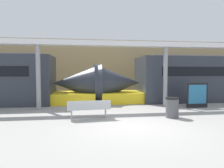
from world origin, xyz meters
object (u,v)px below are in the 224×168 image
at_px(train_left, 212,80).
at_px(support_column_far, 38,77).
at_px(bench_near, 89,108).
at_px(support_column_near, 165,77).
at_px(poster_board, 197,95).
at_px(trash_bin, 172,108).

distance_m(train_left, support_column_far, 12.00).
bearing_deg(bench_near, support_column_far, 130.56).
relative_size(bench_near, support_column_near, 0.54).
distance_m(bench_near, support_column_far, 3.97).
bearing_deg(poster_board, support_column_far, 175.47).
bearing_deg(support_column_near, train_left, 25.97).
xyz_separation_m(train_left, support_column_near, (-4.54, -2.21, 0.25)).
relative_size(train_left, bench_near, 9.03).
xyz_separation_m(train_left, bench_near, (-9.12, -4.86, -1.00)).
bearing_deg(bench_near, train_left, 23.23).
distance_m(train_left, support_column_near, 5.06).
relative_size(poster_board, support_column_near, 0.41).
distance_m(train_left, trash_bin, 7.51).
distance_m(trash_bin, support_column_far, 7.12).
bearing_deg(train_left, support_column_near, -154.03).
relative_size(train_left, trash_bin, 19.01).
height_order(bench_near, support_column_near, support_column_near).
relative_size(trash_bin, support_column_far, 0.26).
bearing_deg(trash_bin, train_left, 43.21).
relative_size(trash_bin, support_column_near, 0.26).
bearing_deg(poster_board, support_column_near, 156.65).
height_order(train_left, poster_board, train_left).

